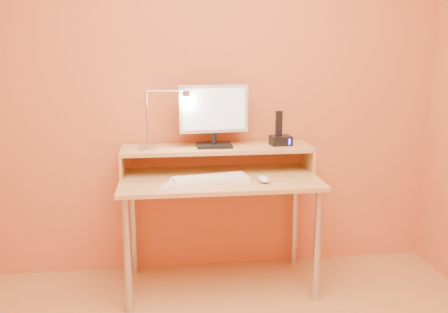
{
  "coord_description": "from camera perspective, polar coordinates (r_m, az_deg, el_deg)",
  "views": [
    {
      "loc": [
        -0.31,
        -1.56,
        1.49
      ],
      "look_at": [
        0.02,
        1.13,
        0.86
      ],
      "focal_mm": 37.71,
      "sensor_mm": 36.0,
      "label": 1
    }
  ],
  "objects": [
    {
      "name": "desk_lower",
      "position": [
        2.87,
        -0.53,
        -2.77
      ],
      "size": [
        1.2,
        0.6,
        0.02
      ],
      "primitive_type": "cube",
      "color": "tan",
      "rests_on": "floor"
    },
    {
      "name": "lamp_head",
      "position": [
        2.88,
        -4.61,
        7.64
      ],
      "size": [
        0.04,
        0.04,
        0.03
      ],
      "primitive_type": "cylinder",
      "color": "#B6B7C1",
      "rests_on": "lamp_arm"
    },
    {
      "name": "remote_control",
      "position": [
        2.67,
        -6.69,
        -3.56
      ],
      "size": [
        0.11,
        0.2,
        0.02
      ],
      "primitive_type": "cube",
      "rotation": [
        0.0,
        0.0,
        -0.35
      ],
      "color": "white",
      "rests_on": "desk_lower"
    },
    {
      "name": "phone_dock",
      "position": [
        3.04,
        6.89,
        1.95
      ],
      "size": [
        0.14,
        0.11,
        0.06
      ],
      "primitive_type": "cube",
      "rotation": [
        0.0,
        0.0,
        0.09
      ],
      "color": "black",
      "rests_on": "desk_shelf"
    },
    {
      "name": "lamp_post",
      "position": [
        2.9,
        -9.32,
        4.55
      ],
      "size": [
        0.01,
        0.01,
        0.33
      ],
      "primitive_type": "cylinder",
      "color": "#B6B7C1",
      "rests_on": "lamp_base"
    },
    {
      "name": "desk_leg_fl",
      "position": [
        2.75,
        -11.61,
        -11.75
      ],
      "size": [
        0.04,
        0.04,
        0.69
      ],
      "primitive_type": "cylinder",
      "color": "#B6B7C1",
      "rests_on": "floor"
    },
    {
      "name": "lamp_base",
      "position": [
        2.93,
        -9.2,
        1.11
      ],
      "size": [
        0.1,
        0.1,
        0.02
      ],
      "primitive_type": "cylinder",
      "color": "#B6B7C1",
      "rests_on": "desk_shelf"
    },
    {
      "name": "phone_handset",
      "position": [
        3.01,
        6.67,
        4.0
      ],
      "size": [
        0.04,
        0.03,
        0.16
      ],
      "primitive_type": "cube",
      "rotation": [
        0.0,
        0.0,
        0.09
      ],
      "color": "black",
      "rests_on": "phone_dock"
    },
    {
      "name": "phone_led",
      "position": [
        3.0,
        7.95,
        1.78
      ],
      "size": [
        0.01,
        0.0,
        0.04
      ],
      "primitive_type": "cube",
      "color": "#2539FF",
      "rests_on": "phone_dock"
    },
    {
      "name": "desk_shelf",
      "position": [
        2.97,
        -0.85,
        0.98
      ],
      "size": [
        1.2,
        0.3,
        0.02
      ],
      "primitive_type": "cube",
      "color": "tan",
      "rests_on": "desk_lower"
    },
    {
      "name": "lamp_arm",
      "position": [
        2.87,
        -7.03,
        7.88
      ],
      "size": [
        0.24,
        0.01,
        0.01
      ],
      "primitive_type": "cylinder",
      "rotation": [
        0.0,
        1.57,
        0.0
      ],
      "color": "#B6B7C1",
      "rests_on": "lamp_post"
    },
    {
      "name": "mouse",
      "position": [
        2.77,
        4.82,
        -2.73
      ],
      "size": [
        0.08,
        0.12,
        0.04
      ],
      "primitive_type": "ellipsoid",
      "rotation": [
        0.0,
        0.0,
        0.11
      ],
      "color": "silver",
      "rests_on": "desk_lower"
    },
    {
      "name": "monitor_screen",
      "position": [
        2.92,
        -1.22,
        5.75
      ],
      "size": [
        0.39,
        0.04,
        0.26
      ],
      "primitive_type": "cube",
      "rotation": [
        0.0,
        0.0,
        0.1
      ],
      "color": "silver",
      "rests_on": "monitor_panel"
    },
    {
      "name": "shelf_riser_right",
      "position": [
        3.11,
        10.05,
        -0.2
      ],
      "size": [
        0.02,
        0.3,
        0.14
      ],
      "primitive_type": "cube",
      "color": "tan",
      "rests_on": "desk_lower"
    },
    {
      "name": "lamp_bulb",
      "position": [
        2.88,
        -4.61,
        7.32
      ],
      "size": [
        0.03,
        0.03,
        0.0
      ],
      "primitive_type": "cylinder",
      "color": "#FFEAC6",
      "rests_on": "lamp_head"
    },
    {
      "name": "desk_leg_fr",
      "position": [
        2.87,
        11.23,
        -10.64
      ],
      "size": [
        0.04,
        0.04,
        0.69
      ],
      "primitive_type": "cylinder",
      "color": "#B6B7C1",
      "rests_on": "floor"
    },
    {
      "name": "wall_back",
      "position": [
        3.09,
        -1.22,
        8.6
      ],
      "size": [
        3.0,
        0.04,
        2.5
      ],
      "primitive_type": "cube",
      "color": "#CE733E",
      "rests_on": "floor"
    },
    {
      "name": "shelf_riser_left",
      "position": [
        2.99,
        -12.19,
        -0.83
      ],
      "size": [
        0.02,
        0.3,
        0.14
      ],
      "primitive_type": "cube",
      "color": "tan",
      "rests_on": "desk_lower"
    },
    {
      "name": "desk_leg_bl",
      "position": [
        3.21,
        -10.92,
        -8.02
      ],
      "size": [
        0.04,
        0.04,
        0.69
      ],
      "primitive_type": "cylinder",
      "color": "#B6B7C1",
      "rests_on": "floor"
    },
    {
      "name": "monitor_back",
      "position": [
        2.96,
        -1.3,
        5.85
      ],
      "size": [
        0.39,
        0.05,
        0.25
      ],
      "primitive_type": "cube",
      "rotation": [
        0.0,
        0.0,
        0.1
      ],
      "color": "black",
      "rests_on": "monitor_panel"
    },
    {
      "name": "monitor_foot",
      "position": [
        2.97,
        -1.21,
        1.38
      ],
      "size": [
        0.22,
        0.16,
        0.02
      ],
      "primitive_type": "cube",
      "color": "black",
      "rests_on": "desk_shelf"
    },
    {
      "name": "desk_leg_br",
      "position": [
        3.31,
        8.56,
        -7.25
      ],
      "size": [
        0.04,
        0.04,
        0.69
      ],
      "primitive_type": "cylinder",
      "color": "#B6B7C1",
      "rests_on": "floor"
    },
    {
      "name": "keyboard",
      "position": [
        2.77,
        -1.68,
        -2.83
      ],
      "size": [
        0.48,
        0.22,
        0.02
      ],
      "primitive_type": "cube",
      "rotation": [
        0.0,
        0.0,
        0.18
      ],
      "color": "white",
      "rests_on": "desk_lower"
    },
    {
      "name": "monitor_neck",
      "position": [
        2.96,
        -1.22,
        2.21
      ],
      "size": [
        0.04,
        0.04,
        0.07
      ],
      "primitive_type": "cylinder",
      "color": "black",
      "rests_on": "monitor_foot"
    },
    {
      "name": "monitor_panel",
      "position": [
        2.94,
        -1.26,
        5.79
      ],
      "size": [
        0.44,
        0.08,
        0.3
      ],
      "primitive_type": "cube",
      "rotation": [
        0.0,
        0.0,
        0.1
      ],
      "color": "silver",
      "rests_on": "monitor_neck"
    }
  ]
}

